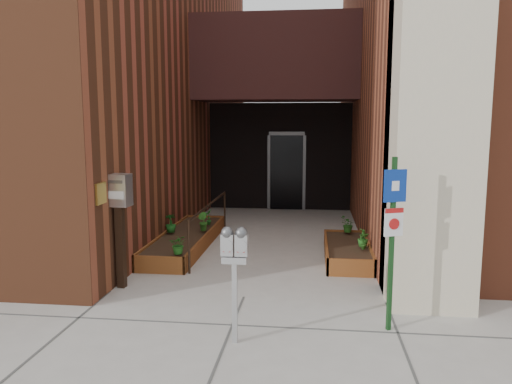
% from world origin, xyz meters
% --- Properties ---
extents(ground, '(80.00, 80.00, 0.00)m').
position_xyz_m(ground, '(0.00, 0.00, 0.00)').
color(ground, '#9E9991').
rests_on(ground, ground).
extents(architecture, '(20.00, 14.60, 10.00)m').
position_xyz_m(architecture, '(-0.18, 6.89, 4.98)').
color(architecture, brown).
rests_on(architecture, ground).
extents(planter_left, '(0.90, 3.60, 0.30)m').
position_xyz_m(planter_left, '(-1.55, 2.70, 0.13)').
color(planter_left, brown).
rests_on(planter_left, ground).
extents(planter_right, '(0.80, 2.20, 0.30)m').
position_xyz_m(planter_right, '(1.60, 2.20, 0.13)').
color(planter_right, brown).
rests_on(planter_right, ground).
extents(handrail, '(0.04, 3.34, 0.90)m').
position_xyz_m(handrail, '(-1.05, 2.65, 0.75)').
color(handrail, black).
rests_on(handrail, ground).
extents(parking_meter, '(0.30, 0.14, 1.35)m').
position_xyz_m(parking_meter, '(0.11, -1.47, 1.04)').
color(parking_meter, '#A7A7AA').
rests_on(parking_meter, ground).
extents(sign_post, '(0.27, 0.12, 2.10)m').
position_xyz_m(sign_post, '(1.91, -0.92, 1.29)').
color(sign_post, '#163E19').
rests_on(sign_post, ground).
extents(payment_dropbox, '(0.36, 0.29, 1.73)m').
position_xyz_m(payment_dropbox, '(-1.90, 0.22, 1.25)').
color(payment_dropbox, black).
rests_on(payment_dropbox, ground).
extents(shrub_left_a, '(0.32, 0.32, 0.33)m').
position_xyz_m(shrub_left_a, '(-1.25, 1.10, 0.46)').
color(shrub_left_a, '#22611B').
rests_on(shrub_left_a, planter_left).
extents(shrub_left_b, '(0.29, 0.29, 0.38)m').
position_xyz_m(shrub_left_b, '(-1.25, 2.91, 0.49)').
color(shrub_left_b, '#26611B').
rests_on(shrub_left_b, planter_left).
extents(shrub_left_c, '(0.27, 0.27, 0.37)m').
position_xyz_m(shrub_left_c, '(-1.85, 2.68, 0.49)').
color(shrub_left_c, '#195A1B').
rests_on(shrub_left_c, planter_left).
extents(shrub_left_d, '(0.23, 0.23, 0.33)m').
position_xyz_m(shrub_left_d, '(-1.25, 3.48, 0.47)').
color(shrub_left_d, '#1B611D').
rests_on(shrub_left_d, planter_left).
extents(shrub_right_a, '(0.19, 0.19, 0.33)m').
position_xyz_m(shrub_right_a, '(1.85, 1.95, 0.46)').
color(shrub_right_a, '#205C1A').
rests_on(shrub_right_a, planter_right).
extents(shrub_right_b, '(0.17, 0.17, 0.31)m').
position_xyz_m(shrub_right_b, '(1.85, 1.77, 0.46)').
color(shrub_right_b, '#225418').
rests_on(shrub_right_b, planter_right).
extents(shrub_right_c, '(0.40, 0.40, 0.32)m').
position_xyz_m(shrub_right_c, '(1.66, 3.07, 0.46)').
color(shrub_right_c, '#25621C').
rests_on(shrub_right_c, planter_right).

